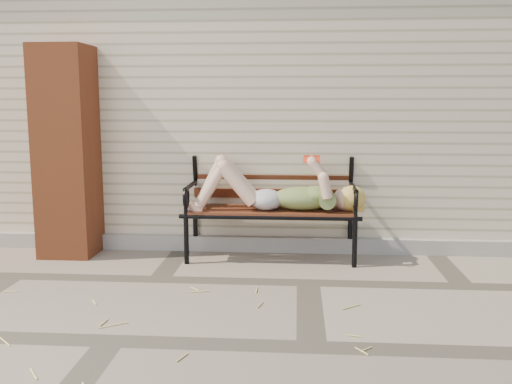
{
  "coord_description": "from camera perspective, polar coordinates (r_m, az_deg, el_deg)",
  "views": [
    {
      "loc": [
        -0.1,
        -4.54,
        1.47
      ],
      "look_at": [
        -0.47,
        0.51,
        0.67
      ],
      "focal_mm": 40.0,
      "sensor_mm": 36.0,
      "label": 1
    }
  ],
  "objects": [
    {
      "name": "ground",
      "position": [
        4.77,
        5.26,
        -9.03
      ],
      "size": [
        80.0,
        80.0,
        0.0
      ],
      "primitive_type": "plane",
      "color": "gray",
      "rests_on": "ground"
    },
    {
      "name": "brick_pillar",
      "position": [
        5.75,
        -18.38,
        3.82
      ],
      "size": [
        0.5,
        0.5,
        2.0
      ],
      "primitive_type": "cube",
      "color": "#994522",
      "rests_on": "ground"
    },
    {
      "name": "foundation_strip",
      "position": [
        5.68,
        5.1,
        -5.28
      ],
      "size": [
        8.0,
        0.1,
        0.15
      ],
      "primitive_type": "cube",
      "color": "#A8A097",
      "rests_on": "ground"
    },
    {
      "name": "house_wall",
      "position": [
        7.54,
        5.02,
        9.17
      ],
      "size": [
        8.0,
        4.0,
        3.0
      ],
      "primitive_type": "cube",
      "color": "beige",
      "rests_on": "ground"
    },
    {
      "name": "garden_bench",
      "position": [
        5.43,
        1.57,
        0.06
      ],
      "size": [
        1.73,
        0.69,
        1.12
      ],
      "color": "black",
      "rests_on": "ground"
    },
    {
      "name": "reading_woman",
      "position": [
        5.29,
        1.65,
        0.23
      ],
      "size": [
        1.64,
        0.37,
        0.52
      ],
      "color": "#0A3A47",
      "rests_on": "ground"
    },
    {
      "name": "straw_scatter",
      "position": [
        3.77,
        -2.81,
        -13.91
      ],
      "size": [
        3.01,
        1.61,
        0.01
      ],
      "color": "#E2CF6E",
      "rests_on": "ground"
    }
  ]
}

